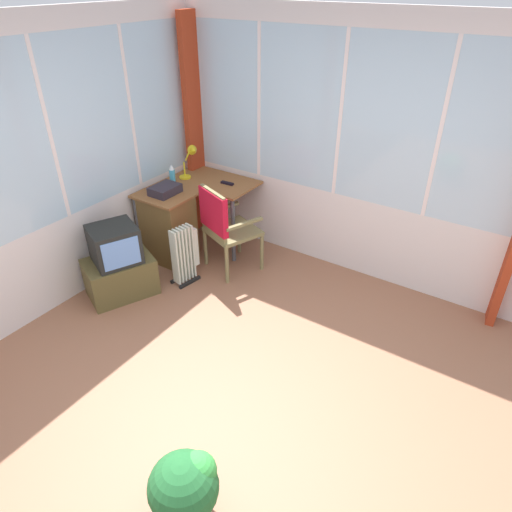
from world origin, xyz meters
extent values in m
cube|color=#966246|center=(0.00, 0.00, -0.03)|extent=(5.56, 5.56, 0.06)
cube|color=silver|center=(0.00, 2.31, 0.42)|extent=(4.56, 0.06, 0.83)
cube|color=white|center=(0.46, 2.31, 1.60)|extent=(0.04, 0.07, 1.53)
cube|color=white|center=(1.37, 2.31, 1.60)|extent=(0.04, 0.07, 1.53)
cube|color=silver|center=(2.31, 0.00, 0.42)|extent=(0.06, 4.56, 0.83)
cube|color=silver|center=(2.31, 0.00, 1.60)|extent=(0.06, 4.47, 1.53)
cube|color=silver|center=(2.31, 0.00, 2.45)|extent=(0.06, 4.56, 0.18)
cube|color=white|center=(2.31, -0.46, 1.60)|extent=(0.07, 0.04, 1.53)
cube|color=white|center=(2.31, 0.46, 1.60)|extent=(0.07, 0.04, 1.53)
cube|color=white|center=(2.31, 1.37, 1.60)|extent=(0.07, 0.04, 1.53)
cube|color=#AA361B|center=(2.18, 2.18, 1.22)|extent=(0.25, 0.07, 2.44)
cube|color=brown|center=(1.70, 1.97, 0.76)|extent=(1.11, 0.57, 0.02)
cube|color=brown|center=(1.97, 1.49, 0.76)|extent=(0.57, 0.39, 0.02)
cube|color=brown|center=(1.38, 1.97, 0.37)|extent=(0.40, 0.53, 0.74)
cylinder|color=#4C4C51|center=(1.73, 1.34, 0.38)|extent=(0.04, 0.04, 0.75)
cylinder|color=#4C4C51|center=(1.19, 2.22, 0.38)|extent=(0.04, 0.04, 0.75)
cylinder|color=yellow|center=(1.85, 2.09, 0.78)|extent=(0.13, 0.13, 0.02)
cylinder|color=yellow|center=(1.85, 2.09, 0.88)|extent=(0.02, 0.02, 0.17)
cylinder|color=yellow|center=(1.90, 2.06, 1.04)|extent=(0.05, 0.09, 0.16)
cone|color=yellow|center=(1.95, 2.02, 1.08)|extent=(0.15, 0.14, 0.12)
cube|color=black|center=(1.97, 1.58, 0.79)|extent=(0.05, 0.15, 0.02)
cylinder|color=#47ABCD|center=(1.66, 2.09, 0.86)|extent=(0.06, 0.06, 0.16)
cone|color=white|center=(1.66, 2.09, 0.96)|extent=(0.06, 0.06, 0.06)
cube|color=#2D252E|center=(1.40, 1.97, 0.82)|extent=(0.30, 0.23, 0.09)
cylinder|color=olive|center=(1.75, 0.98, 0.21)|extent=(0.04, 0.04, 0.42)
cylinder|color=olive|center=(1.91, 1.39, 0.21)|extent=(0.04, 0.04, 0.42)
cylinder|color=olive|center=(1.34, 1.14, 0.21)|extent=(0.04, 0.04, 0.42)
cylinder|color=olive|center=(1.50, 1.55, 0.21)|extent=(0.04, 0.04, 0.42)
cube|color=olive|center=(1.62, 1.26, 0.44)|extent=(0.62, 0.62, 0.04)
cube|color=olive|center=(1.42, 1.34, 0.71)|extent=(0.19, 0.42, 0.49)
cube|color=red|center=(1.42, 1.34, 0.73)|extent=(0.22, 0.45, 0.42)
cube|color=olive|center=(1.54, 1.06, 0.62)|extent=(0.42, 0.19, 0.03)
cube|color=olive|center=(1.70, 1.47, 0.62)|extent=(0.42, 0.19, 0.03)
cube|color=brown|center=(0.61, 1.91, 0.19)|extent=(0.76, 0.66, 0.38)
cube|color=black|center=(0.61, 1.91, 0.56)|extent=(0.55, 0.54, 0.36)
cube|color=#6193DC|center=(0.53, 1.73, 0.56)|extent=(0.32, 0.15, 0.28)
cube|color=silver|center=(1.01, 1.54, 0.33)|extent=(0.04, 0.10, 0.60)
cube|color=silver|center=(1.05, 1.53, 0.33)|extent=(0.04, 0.10, 0.60)
cube|color=silver|center=(1.10, 1.53, 0.33)|extent=(0.04, 0.10, 0.60)
cube|color=silver|center=(1.14, 1.52, 0.33)|extent=(0.04, 0.10, 0.60)
cube|color=silver|center=(1.18, 1.51, 0.33)|extent=(0.04, 0.10, 0.60)
cube|color=silver|center=(1.22, 1.50, 0.33)|extent=(0.04, 0.10, 0.60)
cube|color=black|center=(1.10, 1.45, 0.01)|extent=(0.27, 0.07, 0.03)
cube|color=black|center=(1.13, 1.59, 0.01)|extent=(0.27, 0.07, 0.03)
cube|color=silver|center=(1.26, 1.50, 0.36)|extent=(0.06, 0.10, 0.42)
cylinder|color=silver|center=(-0.73, -0.10, 0.06)|extent=(0.22, 0.22, 0.12)
sphere|color=#23622F|center=(-0.73, -0.10, 0.28)|extent=(0.41, 0.41, 0.41)
sphere|color=green|center=(-0.65, -0.14, 0.36)|extent=(0.23, 0.23, 0.23)
camera|label=1|loc=(-1.77, -1.28, 2.77)|focal=32.20mm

